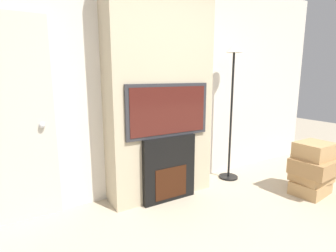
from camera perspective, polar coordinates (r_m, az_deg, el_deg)
wall_back at (r=3.28m, az=-3.72°, el=9.08°), size 6.00×0.06×2.70m
chimney_breast at (r=3.09m, az=-1.83°, el=8.98°), size 1.27×0.38×2.70m
fireplace at (r=3.11m, az=0.01°, el=-9.23°), size 0.67×0.15×0.77m
television at (r=2.94m, az=0.03°, el=3.43°), size 1.04×0.07×0.60m
floor_lamp at (r=3.69m, az=13.79°, el=6.87°), size 0.27×0.27×1.85m
box_stack at (r=3.71m, az=28.99°, el=-8.18°), size 0.55×0.46×0.66m
entry_door at (r=2.90m, az=-31.68°, el=0.49°), size 0.85×0.09×2.03m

